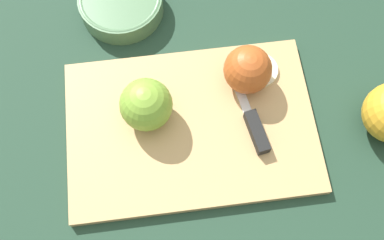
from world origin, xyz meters
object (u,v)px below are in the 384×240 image
Objects in this scene: knife at (255,126)px; bowl at (122,3)px; apple_half_left at (147,104)px; apple_half_right at (249,70)px.

knife is 1.05× the size of bowl.
bowl is at bearing 44.76° from apple_half_left.
apple_half_left is 0.21m from bowl.
apple_half_left is 0.52× the size of knife.
knife is 0.31m from bowl.
apple_half_right is 0.50× the size of knife.
knife is at bearing -68.04° from apple_half_left.
apple_half_left is at bearing -75.54° from bowl.
apple_half_right is 0.25m from bowl.
apple_half_left is at bearing -68.80° from apple_half_right.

